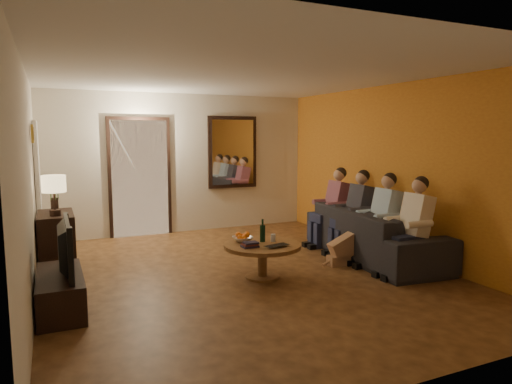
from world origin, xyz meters
name	(u,v)px	position (x,y,z in m)	size (l,w,h in m)	color
floor	(245,274)	(0.00, 0.00, 0.00)	(5.00, 6.00, 0.01)	#422711
ceiling	(244,74)	(0.00, 0.00, 2.60)	(5.00, 6.00, 0.01)	white
back_wall	(182,164)	(0.00, 3.00, 1.30)	(5.00, 0.02, 2.60)	beige
front_wall	(413,212)	(0.00, -3.00, 1.30)	(5.00, 0.02, 2.60)	beige
left_wall	(29,185)	(-2.50, 0.00, 1.30)	(0.02, 6.00, 2.60)	beige
right_wall	(396,170)	(2.50, 0.00, 1.30)	(0.02, 6.00, 2.60)	beige
orange_accent	(396,170)	(2.49, 0.00, 1.30)	(0.01, 6.00, 2.60)	#C16921
kitchen_doorway	(140,179)	(-0.80, 2.98, 1.05)	(1.00, 0.06, 2.10)	#FFE0A5
door_trim	(140,179)	(-0.80, 2.97, 1.05)	(1.12, 0.04, 2.22)	black
fridge_glimpse	(154,186)	(-0.55, 2.98, 0.90)	(0.45, 0.03, 1.70)	silver
mirror_frame	(232,152)	(1.00, 2.96, 1.50)	(1.00, 0.05, 1.40)	black
mirror_glass	(233,152)	(1.00, 2.93, 1.50)	(0.86, 0.02, 1.26)	white
white_door	(38,188)	(-2.46, 2.30, 1.02)	(0.06, 0.85, 2.04)	white
framed_art	(32,134)	(-2.47, 1.30, 1.85)	(0.03, 0.28, 0.24)	#B28C33
art_canvas	(34,134)	(-2.46, 1.30, 1.85)	(0.01, 0.22, 0.18)	brown
dresser	(57,242)	(-2.25, 1.24, 0.39)	(0.45, 0.89, 0.79)	black
table_lamp	(54,195)	(-2.25, 1.02, 1.06)	(0.30, 0.30, 0.54)	beige
flower_vase	(54,195)	(-2.25, 1.46, 1.01)	(0.14, 0.14, 0.44)	red
tv_stand	(60,292)	(-2.25, -0.34, 0.19)	(0.45, 1.17, 0.39)	black
tv	(58,247)	(-2.25, -0.34, 0.67)	(0.13, 0.99, 0.57)	black
sofa	(373,233)	(2.09, -0.02, 0.37)	(1.00, 2.55, 0.75)	black
person_a	(412,230)	(1.99, -0.92, 0.60)	(0.60, 0.40, 1.20)	tan
person_b	(382,222)	(1.99, -0.32, 0.60)	(0.60, 0.40, 1.20)	tan
person_c	(356,216)	(1.99, 0.28, 0.60)	(0.60, 0.40, 1.20)	tan
person_d	(334,210)	(1.99, 0.88, 0.60)	(0.60, 0.40, 1.20)	tan
dog	(345,245)	(1.48, -0.17, 0.28)	(0.56, 0.24, 0.56)	#B07D51
coffee_table	(262,261)	(0.15, -0.23, 0.23)	(0.99, 0.99, 0.45)	brown
bowl	(243,239)	(-0.03, -0.01, 0.48)	(0.26, 0.26, 0.06)	white
oranges	(243,234)	(-0.03, -0.01, 0.55)	(0.20, 0.20, 0.08)	orange
wine_bottle	(263,230)	(0.20, -0.13, 0.60)	(0.07, 0.07, 0.31)	black
wine_glass	(273,238)	(0.33, -0.18, 0.50)	(0.06, 0.06, 0.10)	silver
book_stack	(250,244)	(-0.07, -0.33, 0.48)	(0.20, 0.15, 0.07)	black
laptop	(279,247)	(0.25, -0.51, 0.46)	(0.33, 0.21, 0.03)	black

